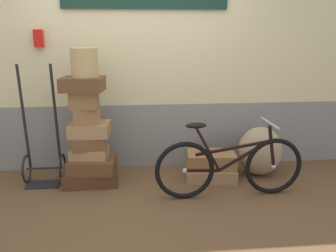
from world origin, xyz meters
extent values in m
cube|color=brown|center=(0.00, 0.00, -0.03)|extent=(9.12, 5.20, 0.06)
cube|color=gray|center=(0.00, 0.85, 0.41)|extent=(7.12, 0.20, 0.82)
cube|color=beige|center=(0.00, 0.85, 1.71)|extent=(7.12, 0.20, 1.79)
cube|color=red|center=(-1.09, 0.71, 1.64)|extent=(0.10, 0.08, 0.20)
cube|color=#4C2D19|center=(-0.53, 0.29, 0.08)|extent=(0.63, 0.48, 0.15)
cube|color=brown|center=(-0.51, 0.27, 0.23)|extent=(0.55, 0.45, 0.16)
cube|color=#9E754C|center=(-0.53, 0.29, 0.37)|extent=(0.44, 0.35, 0.12)
cube|color=brown|center=(-0.52, 0.27, 0.50)|extent=(0.40, 0.32, 0.14)
cube|color=#9E754C|center=(-0.52, 0.31, 0.64)|extent=(0.47, 0.37, 0.15)
cube|color=olive|center=(-0.54, 0.30, 0.81)|extent=(0.32, 0.27, 0.18)
cube|color=olive|center=(-0.55, 0.28, 0.99)|extent=(0.31, 0.25, 0.19)
cube|color=brown|center=(-0.56, 0.27, 1.16)|extent=(0.49, 0.38, 0.15)
cube|color=#9E754C|center=(0.89, 0.28, 0.07)|extent=(0.63, 0.49, 0.14)
cube|color=olive|center=(0.89, 0.29, 0.23)|extent=(0.60, 0.42, 0.18)
cylinder|color=tan|center=(-0.53, 0.29, 1.40)|extent=(0.29, 0.29, 0.31)
torus|color=black|center=(-1.28, 0.37, 0.17)|extent=(0.03, 0.33, 0.33)
torus|color=black|center=(-0.87, 0.37, 0.17)|extent=(0.03, 0.33, 0.33)
cylinder|color=black|center=(-1.07, 0.37, 0.17)|extent=(0.41, 0.02, 0.02)
cylinder|color=black|center=(-1.25, 0.37, 0.78)|extent=(0.03, 0.13, 1.22)
cylinder|color=black|center=(-0.90, 0.37, 0.78)|extent=(0.03, 0.13, 1.22)
cube|color=black|center=(-1.07, 0.26, 0.01)|extent=(0.37, 0.22, 0.02)
ellipsoid|color=#9E8966|center=(1.51, 0.35, 0.30)|extent=(0.54, 0.46, 0.60)
torus|color=black|center=(0.50, -0.22, 0.32)|extent=(0.63, 0.07, 0.63)
sphere|color=#B2B2B7|center=(0.50, -0.22, 0.32)|extent=(0.05, 0.05, 0.05)
torus|color=black|center=(1.47, -0.19, 0.32)|extent=(0.63, 0.07, 0.63)
sphere|color=#B2B2B7|center=(1.47, -0.19, 0.32)|extent=(0.05, 0.05, 0.05)
cube|color=black|center=(1.13, -0.20, 0.45)|extent=(0.54, 0.04, 0.33)
cube|color=black|center=(0.74, -0.21, 0.54)|extent=(0.28, 0.04, 0.49)
cube|color=black|center=(0.69, -0.22, 0.31)|extent=(0.37, 0.04, 0.04)
cube|color=black|center=(1.00, -0.21, 0.54)|extent=(0.79, 0.05, 0.14)
cube|color=black|center=(1.43, -0.19, 0.54)|extent=(0.11, 0.03, 0.46)
ellipsoid|color=black|center=(0.61, -0.22, 0.80)|extent=(0.22, 0.10, 0.06)
cylinder|color=#A5A5AD|center=(1.39, -0.19, 0.80)|extent=(0.04, 0.46, 0.02)
camera|label=1|loc=(0.00, -3.67, 1.74)|focal=38.27mm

